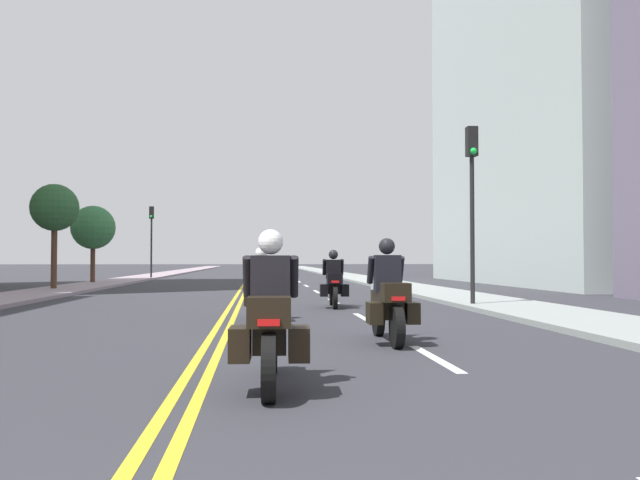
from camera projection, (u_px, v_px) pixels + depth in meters
ground_plane at (250, 277)px, 48.27m from camera, size 264.00×264.00×0.00m
sidewalk_left at (148, 277)px, 47.61m from camera, size 2.61×144.00×0.12m
sidewalk_right at (349, 276)px, 48.94m from camera, size 2.61×144.00×0.12m
centreline_yellow_inner at (248, 277)px, 48.26m from camera, size 0.12×132.00×0.01m
centreline_yellow_outer at (251, 277)px, 48.28m from camera, size 0.12×132.00×0.01m
lane_dashes_white at (311, 288)px, 29.63m from camera, size 0.14×56.40×0.01m
motorcycle_0 at (270, 324)px, 6.70m from camera, size 0.77×2.24×1.61m
motorcycle_1 at (388, 301)px, 10.36m from camera, size 0.76×2.24×1.64m
motorcycle_2 at (261, 289)px, 14.24m from camera, size 0.78×2.17×1.57m
motorcycle_3 at (334, 284)px, 17.96m from camera, size 0.78×2.10×1.56m
traffic_light_near at (472, 183)px, 17.82m from camera, size 0.28×0.38×4.88m
traffic_light_far at (151, 229)px, 43.56m from camera, size 0.28×0.38×4.78m
street_tree_0 at (93, 228)px, 34.55m from camera, size 2.27×2.27×4.10m
street_tree_1 at (55, 209)px, 27.20m from camera, size 1.94×1.94×4.40m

